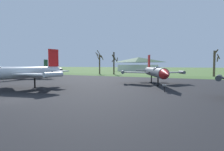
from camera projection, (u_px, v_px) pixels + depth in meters
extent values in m
plane|color=#4C6B33|center=(9.00, 101.00, 17.48)|extent=(600.00, 600.00, 0.00)
cube|color=black|center=(93.00, 86.00, 30.42)|extent=(77.77, 48.66, 0.05)
cube|color=#43622C|center=(147.00, 76.00, 57.29)|extent=(137.77, 12.00, 0.06)
cylinder|color=#33383D|center=(219.00, 78.00, 19.08)|extent=(0.80, 2.54, 0.58)
cylinder|color=#B7B293|center=(30.00, 70.00, 46.21)|extent=(3.38, 13.08, 1.50)
cone|color=#234C2D|center=(4.00, 71.00, 39.16)|extent=(1.65, 2.12, 1.38)
cylinder|color=black|center=(48.00, 70.00, 52.63)|extent=(1.16, 0.97, 1.05)
ellipsoid|color=#19232D|center=(20.00, 69.00, 43.27)|extent=(1.12, 2.12, 1.06)
cube|color=#B7B293|center=(23.00, 71.00, 48.12)|extent=(5.44, 3.37, 0.14)
cube|color=#B7B293|center=(43.00, 71.00, 45.98)|extent=(5.67, 4.54, 0.14)
cylinder|color=#B7B293|center=(16.00, 70.00, 49.35)|extent=(0.90, 2.46, 0.56)
cylinder|color=#B7B293|center=(53.00, 71.00, 45.55)|extent=(0.90, 2.46, 0.56)
cube|color=#234C2D|center=(46.00, 63.00, 51.77)|extent=(0.39, 1.47, 2.12)
cube|color=#B7B293|center=(41.00, 69.00, 52.16)|extent=(2.51, 1.72, 0.14)
cube|color=#B7B293|center=(50.00, 69.00, 51.21)|extent=(2.51, 1.72, 0.14)
cylinder|color=black|center=(21.00, 77.00, 43.60)|extent=(0.20, 0.20, 1.40)
cylinder|color=black|center=(38.00, 75.00, 48.99)|extent=(0.20, 0.20, 1.40)
cylinder|color=#565B60|center=(154.00, 72.00, 32.10)|extent=(7.18, 12.90, 1.56)
cone|color=red|center=(166.00, 74.00, 24.14)|extent=(2.34, 2.82, 1.44)
cylinder|color=black|center=(148.00, 71.00, 39.16)|extent=(1.35, 1.24, 1.09)
ellipsoid|color=#19232D|center=(157.00, 70.00, 29.81)|extent=(1.21, 2.27, 1.13)
cube|color=#565B60|center=(136.00, 72.00, 33.72)|extent=(5.11, 3.40, 0.15)
cube|color=#565B60|center=(170.00, 72.00, 33.48)|extent=(4.67, 5.43, 0.15)
cylinder|color=#565B60|center=(123.00, 72.00, 34.63)|extent=(1.59, 2.51, 0.58)
cylinder|color=#565B60|center=(182.00, 72.00, 34.21)|extent=(1.59, 2.51, 0.58)
cube|color=red|center=(149.00, 61.00, 38.08)|extent=(0.97, 1.78, 2.53)
cube|color=#565B60|center=(142.00, 70.00, 38.17)|extent=(2.73, 2.31, 0.15)
cube|color=#565B60|center=(156.00, 70.00, 38.06)|extent=(2.73, 2.31, 0.15)
cylinder|color=black|center=(158.00, 82.00, 29.22)|extent=(0.21, 0.21, 1.46)
cylinder|color=black|center=(151.00, 79.00, 35.16)|extent=(0.21, 0.21, 1.46)
cylinder|color=black|center=(164.00, 90.00, 22.96)|extent=(0.08, 0.08, 0.77)
cube|color=white|center=(165.00, 85.00, 22.93)|extent=(0.56, 0.37, 0.29)
cylinder|color=silver|center=(13.00, 73.00, 24.51)|extent=(3.53, 14.55, 1.67)
cylinder|color=black|center=(59.00, 71.00, 30.71)|extent=(1.28, 1.06, 1.17)
cube|color=silver|center=(11.00, 73.00, 27.66)|extent=(5.87, 4.98, 0.16)
cube|color=silver|center=(38.00, 74.00, 23.79)|extent=(5.64, 4.01, 0.16)
cylinder|color=silver|center=(6.00, 72.00, 29.51)|extent=(0.96, 2.73, 0.62)
cylinder|color=silver|center=(53.00, 75.00, 22.73)|extent=(0.96, 2.73, 0.62)
cube|color=red|center=(53.00, 58.00, 29.78)|extent=(0.44, 1.85, 2.79)
cube|color=silver|center=(47.00, 71.00, 30.70)|extent=(2.70, 1.87, 0.16)
cube|color=silver|center=(59.00, 71.00, 28.88)|extent=(2.70, 1.87, 0.16)
cylinder|color=black|center=(35.00, 83.00, 27.21)|extent=(0.22, 0.22, 1.56)
cylinder|color=brown|center=(100.00, 64.00, 71.42)|extent=(0.54, 0.54, 7.60)
cylinder|color=brown|center=(98.00, 55.00, 70.02)|extent=(2.61, 0.67, 2.01)
cylinder|color=brown|center=(99.00, 54.00, 70.34)|extent=(1.83, 1.18, 3.03)
cylinder|color=brown|center=(98.00, 57.00, 70.64)|extent=(1.98, 0.89, 2.90)
cylinder|color=brown|center=(102.00, 58.00, 70.97)|extent=(0.71, 2.33, 1.75)
cylinder|color=#42382D|center=(114.00, 63.00, 68.15)|extent=(0.52, 0.52, 8.31)
cylinder|color=#42382D|center=(115.00, 58.00, 67.24)|extent=(1.57, 1.46, 2.48)
cylinder|color=#42382D|center=(114.00, 60.00, 68.67)|extent=(1.30, 1.08, 1.78)
cylinder|color=#42382D|center=(117.00, 60.00, 68.15)|extent=(1.54, 2.36, 1.61)
cylinder|color=#42382D|center=(113.00, 58.00, 67.51)|extent=(1.30, 0.45, 1.89)
cylinder|color=brown|center=(214.00, 64.00, 55.50)|extent=(0.63, 0.63, 7.82)
cylinder|color=brown|center=(218.00, 59.00, 55.08)|extent=(0.42, 1.89, 1.55)
cylinder|color=brown|center=(219.00, 57.00, 54.59)|extent=(0.99, 2.31, 1.44)
cylinder|color=brown|center=(216.00, 52.00, 55.67)|extent=(1.50, 1.00, 1.55)
cylinder|color=brown|center=(216.00, 53.00, 55.70)|extent=(1.49, 0.92, 2.05)
cube|color=silver|center=(139.00, 68.00, 107.07)|extent=(23.27, 15.99, 3.69)
pyramid|color=#38563D|center=(139.00, 60.00, 106.80)|extent=(24.44, 16.78, 2.93)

